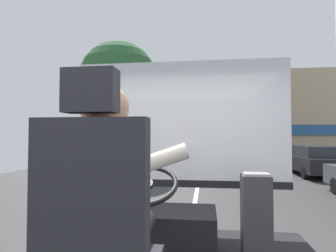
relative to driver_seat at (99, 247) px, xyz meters
name	(u,v)px	position (x,y,z in m)	size (l,w,h in m)	color
ground	(198,184)	(0.16, 9.30, -1.25)	(18.00, 44.00, 0.06)	#373737
driver_seat	(99,247)	(0.00, 0.00, 0.00)	(0.48, 0.48, 1.33)	black
bus_driver	(108,192)	(0.00, 0.12, 0.22)	(0.77, 0.59, 0.83)	black
steering_console	(154,230)	(0.00, 1.32, -0.35)	(1.10, 0.98, 0.82)	black
fare_box	(256,219)	(0.87, 1.23, -0.20)	(0.23, 0.23, 0.76)	#333338
windshield_panel	(180,137)	(0.16, 2.12, 0.47)	(2.50, 0.08, 1.48)	silver
street_tree	(118,80)	(-3.52, 11.29, 3.04)	(3.53, 3.53, 6.03)	#4C3828
shop_building	(296,118)	(6.39, 18.79, 1.68)	(10.74, 4.40, 5.81)	tan
parked_car_black	(317,160)	(5.24, 12.00, -0.56)	(1.99, 4.17, 1.29)	black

